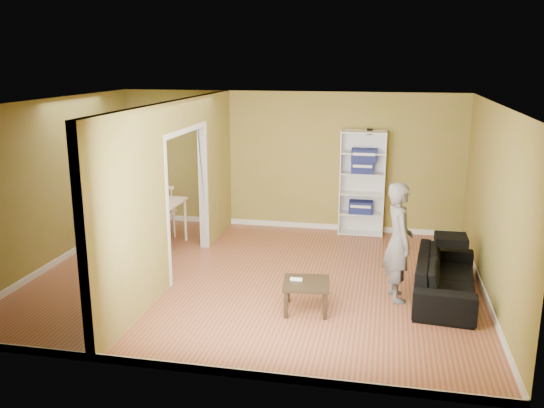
{
  "coord_description": "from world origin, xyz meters",
  "views": [
    {
      "loc": [
        1.84,
        -7.86,
        3.18
      ],
      "look_at": [
        0.2,
        0.2,
        1.1
      ],
      "focal_mm": 38.0,
      "sensor_mm": 36.0,
      "label": 1
    }
  ],
  "objects": [
    {
      "name": "room_shell",
      "position": [
        0.0,
        0.0,
        1.3
      ],
      "size": [
        6.5,
        6.5,
        6.5
      ],
      "color": "#9D6146",
      "rests_on": "ground"
    },
    {
      "name": "partition",
      "position": [
        -1.2,
        0.0,
        1.3
      ],
      "size": [
        0.22,
        5.5,
        2.6
      ],
      "primitive_type": null,
      "color": "olive",
      "rests_on": "ground"
    },
    {
      "name": "wall_speaker",
      "position": [
        1.5,
        2.69,
        1.9
      ],
      "size": [
        0.1,
        0.1,
        0.1
      ],
      "primitive_type": "cube",
      "color": "black",
      "rests_on": "room_shell"
    },
    {
      "name": "sofa",
      "position": [
        2.7,
        -0.15,
        0.38
      ],
      "size": [
        2.07,
        1.04,
        0.76
      ],
      "primitive_type": "imported",
      "rotation": [
        0.0,
        0.0,
        1.48
      ],
      "color": "black",
      "rests_on": "ground"
    },
    {
      "name": "person",
      "position": [
        2.04,
        -0.36,
        0.95
      ],
      "size": [
        0.81,
        0.7,
        1.9
      ],
      "primitive_type": "imported",
      "rotation": [
        0.0,
        0.0,
        1.83
      ],
      "color": "slate",
      "rests_on": "ground"
    },
    {
      "name": "bookshelf",
      "position": [
        1.41,
        2.6,
        0.96
      ],
      "size": [
        0.81,
        0.36,
        1.93
      ],
      "color": "white",
      "rests_on": "ground"
    },
    {
      "name": "paper_box_navy_a",
      "position": [
        1.4,
        2.56,
        0.52
      ],
      "size": [
        0.43,
        0.28,
        0.22
      ],
      "primitive_type": "cube",
      "color": "navy",
      "rests_on": "bookshelf"
    },
    {
      "name": "paper_box_navy_b",
      "position": [
        1.4,
        2.56,
        1.27
      ],
      "size": [
        0.4,
        0.26,
        0.21
      ],
      "primitive_type": "cube",
      "color": "navy",
      "rests_on": "bookshelf"
    },
    {
      "name": "paper_box_navy_c",
      "position": [
        1.43,
        2.56,
        1.51
      ],
      "size": [
        0.46,
        0.3,
        0.23
      ],
      "primitive_type": "cube",
      "color": "navy",
      "rests_on": "bookshelf"
    },
    {
      "name": "coffee_table",
      "position": [
        0.89,
        -0.98,
        0.33
      ],
      "size": [
        0.59,
        0.59,
        0.39
      ],
      "rotation": [
        0.0,
        0.0,
        0.12
      ],
      "color": "black",
      "rests_on": "ground"
    },
    {
      "name": "game_controller",
      "position": [
        0.76,
        -0.95,
        0.41
      ],
      "size": [
        0.16,
        0.04,
        0.03
      ],
      "primitive_type": "cube",
      "color": "white",
      "rests_on": "coffee_table"
    },
    {
      "name": "dining_table",
      "position": [
        -2.25,
        1.17,
        0.72
      ],
      "size": [
        1.28,
        0.85,
        0.8
      ],
      "rotation": [
        0.0,
        0.0,
        -0.03
      ],
      "color": "beige",
      "rests_on": "ground"
    },
    {
      "name": "chair_left",
      "position": [
        -2.93,
        1.2,
        0.48
      ],
      "size": [
        0.58,
        0.58,
        0.95
      ],
      "primitive_type": null,
      "rotation": [
        0.0,
        0.0,
        -1.14
      ],
      "color": "tan",
      "rests_on": "ground"
    },
    {
      "name": "chair_near",
      "position": [
        -2.25,
        0.5,
        0.53
      ],
      "size": [
        0.48,
        0.48,
        1.05
      ],
      "primitive_type": null,
      "rotation": [
        0.0,
        0.0,
        0.0
      ],
      "color": "tan",
      "rests_on": "ground"
    },
    {
      "name": "chair_far",
      "position": [
        -2.12,
        1.74,
        0.48
      ],
      "size": [
        0.59,
        0.59,
        0.97
      ],
      "primitive_type": null,
      "rotation": [
        0.0,
        0.0,
        3.57
      ],
      "color": "tan",
      "rests_on": "ground"
    }
  ]
}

